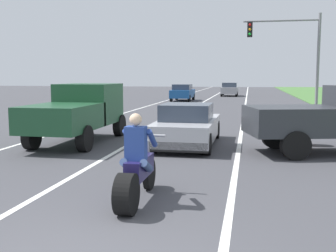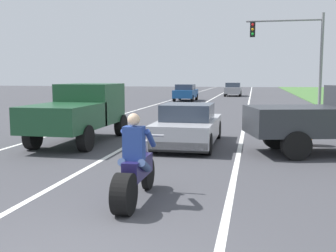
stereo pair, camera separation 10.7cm
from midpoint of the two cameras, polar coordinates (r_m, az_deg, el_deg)
lane_stripe_left_solid at (r=25.52m, az=-5.34°, el=1.93°), size 0.14×120.00×0.01m
lane_stripe_right_solid at (r=24.38m, az=11.05°, el=1.59°), size 0.14×120.00×0.01m
lane_stripe_centre_dashed at (r=24.69m, az=2.66°, el=1.78°), size 0.14×120.00×0.01m
motorcycle_with_rider at (r=7.26m, az=-4.32°, el=-6.30°), size 0.70×2.21×1.62m
sports_car_silver at (r=13.31m, az=3.08°, el=-0.03°), size 1.84×4.30×1.37m
pickup_truck_left_lane_dark_green at (r=14.20m, az=-11.98°, el=2.21°), size 2.02×4.80×1.98m
traffic_light_mast_near at (r=26.39m, az=17.77°, el=10.47°), size 4.59×0.34×6.00m
construction_barrel_nearest at (r=14.06m, az=18.64°, el=-0.53°), size 0.58×0.58×1.00m
distant_car_far_ahead at (r=37.19m, az=2.57°, el=4.74°), size 1.80×4.00×1.50m
distant_car_further_ahead at (r=46.36m, az=9.15°, el=5.11°), size 1.80×4.00×1.50m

